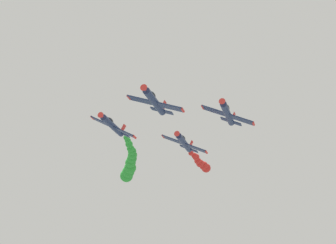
# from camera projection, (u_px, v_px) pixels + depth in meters

# --- Properties ---
(airplane_lead) EXTENTS (9.15, 10.35, 3.52)m
(airplane_lead) POSITION_uv_depth(u_px,v_px,m) (154.00, 101.00, 78.08)
(airplane_lead) COLOR navy
(airplane_left_inner) EXTENTS (8.87, 10.35, 4.25)m
(airplane_left_inner) POSITION_uv_depth(u_px,v_px,m) (227.00, 113.00, 84.66)
(airplane_left_inner) COLOR navy
(airplane_right_inner) EXTENTS (8.59, 10.35, 4.84)m
(airplane_right_inner) POSITION_uv_depth(u_px,v_px,m) (112.00, 125.00, 90.11)
(airplane_right_inner) COLOR navy
(smoke_trail_right_inner) EXTENTS (7.91, 19.63, 4.76)m
(smoke_trail_right_inner) POSITION_uv_depth(u_px,v_px,m) (129.00, 166.00, 108.65)
(smoke_trail_right_inner) COLOR green
(airplane_left_outer) EXTENTS (8.86, 10.35, 4.27)m
(airplane_left_outer) POSITION_uv_depth(u_px,v_px,m) (184.00, 143.00, 96.29)
(airplane_left_outer) COLOR navy
(smoke_trail_left_outer) EXTENTS (2.70, 11.45, 2.40)m
(smoke_trail_left_outer) POSITION_uv_depth(u_px,v_px,m) (201.00, 164.00, 108.45)
(smoke_trail_left_outer) COLOR red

